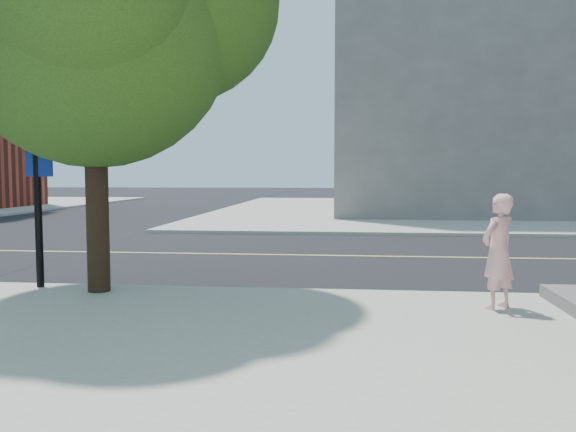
# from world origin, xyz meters

# --- Properties ---
(ground) EXTENTS (140.00, 140.00, 0.00)m
(ground) POSITION_xyz_m (0.00, 0.00, 0.00)
(ground) COLOR black
(ground) RESTS_ON ground
(road_ew) EXTENTS (140.00, 9.00, 0.01)m
(road_ew) POSITION_xyz_m (0.00, 4.50, 0.01)
(road_ew) COLOR black
(road_ew) RESTS_ON ground
(sidewalk_ne) EXTENTS (29.00, 25.00, 0.12)m
(sidewalk_ne) POSITION_xyz_m (13.50, 21.50, 0.06)
(sidewalk_ne) COLOR #A9A89A
(sidewalk_ne) RESTS_ON ground
(filler_ne) EXTENTS (18.00, 16.00, 14.00)m
(filler_ne) POSITION_xyz_m (14.00, 22.00, 7.12)
(filler_ne) COLOR slate
(filler_ne) RESTS_ON sidewalk_ne
(man_on_phone) EXTENTS (0.68, 0.65, 1.56)m
(man_on_phone) POSITION_xyz_m (7.56, -1.07, 0.90)
(man_on_phone) COLOR #FAADB0
(man_on_phone) RESTS_ON sidewalk_se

